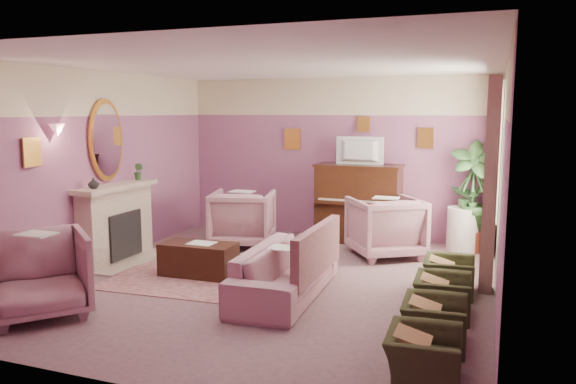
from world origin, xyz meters
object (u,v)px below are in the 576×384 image
(piano, at_px, (358,204))
(olive_chair_b, at_px, (435,315))
(sofa, at_px, (285,262))
(olive_chair_c, at_px, (443,290))
(floral_armchair_front, at_px, (39,270))
(floral_armchair_right, at_px, (385,224))
(floral_armchair_left, at_px, (243,215))
(olive_chair_d, at_px, (449,270))
(coffee_table, at_px, (199,259))
(side_table, at_px, (464,229))
(television, at_px, (359,149))
(olive_chair_a, at_px, (424,349))

(piano, xyz_separation_m, olive_chair_b, (1.70, -3.96, -0.35))
(sofa, relative_size, olive_chair_c, 3.03)
(piano, bearing_deg, olive_chair_b, -66.84)
(floral_armchair_front, bearing_deg, floral_armchair_right, 51.54)
(floral_armchair_left, height_order, olive_chair_d, floral_armchair_left)
(floral_armchair_front, xyz_separation_m, olive_chair_b, (4.12, 0.71, -0.22))
(olive_chair_b, height_order, olive_chair_c, same)
(sofa, bearing_deg, floral_armchair_left, 126.30)
(coffee_table, xyz_separation_m, floral_armchair_left, (-0.16, 1.75, 0.29))
(piano, xyz_separation_m, floral_armchair_left, (-1.71, -0.99, -0.14))
(piano, height_order, side_table, piano)
(floral_armchair_front, bearing_deg, floral_armchair_left, 79.14)
(sofa, relative_size, floral_armchair_right, 2.02)
(television, height_order, floral_armchair_right, television)
(floral_armchair_right, xyz_separation_m, floral_armchair_front, (-3.05, -3.84, 0.00))
(sofa, relative_size, side_table, 2.97)
(olive_chair_d, height_order, side_table, side_table)
(sofa, height_order, olive_chair_d, sofa)
(coffee_table, xyz_separation_m, floral_armchair_right, (2.18, 1.90, 0.29))
(olive_chair_c, bearing_deg, olive_chair_a, -90.00)
(olive_chair_a, distance_m, olive_chair_c, 1.64)
(piano, relative_size, television, 1.75)
(television, distance_m, sofa, 3.29)
(piano, height_order, sofa, piano)
(olive_chair_a, bearing_deg, floral_armchair_right, 105.17)
(coffee_table, xyz_separation_m, olive_chair_a, (3.25, -2.05, 0.07))
(olive_chair_b, distance_m, side_table, 3.92)
(floral_armchair_right, distance_m, olive_chair_c, 2.55)
(floral_armchair_right, bearing_deg, floral_armchair_front, -128.46)
(coffee_table, height_order, sofa, sofa)
(television, distance_m, side_table, 2.14)
(piano, bearing_deg, floral_armchair_front, -117.36)
(sofa, xyz_separation_m, floral_armchair_front, (-2.27, -1.56, 0.09))
(television, xyz_separation_m, side_table, (1.73, 0.01, -1.25))
(olive_chair_c, relative_size, side_table, 0.98)
(olive_chair_a, bearing_deg, floral_armchair_left, 131.92)
(olive_chair_d, xyz_separation_m, side_table, (0.04, 2.28, 0.05))
(piano, distance_m, olive_chair_d, 2.90)
(olive_chair_b, bearing_deg, floral_armchair_front, -170.15)
(olive_chair_b, bearing_deg, olive_chair_c, 90.00)
(floral_armchair_left, height_order, olive_chair_c, floral_armchair_left)
(television, bearing_deg, sofa, -92.77)
(floral_armchair_front, distance_m, olive_chair_a, 4.12)
(floral_armchair_right, bearing_deg, olive_chair_c, -65.10)
(coffee_table, distance_m, olive_chair_d, 3.28)
(piano, relative_size, olive_chair_c, 2.04)
(sofa, distance_m, floral_armchair_left, 2.64)
(television, height_order, floral_armchair_left, television)
(floral_armchair_left, xyz_separation_m, olive_chair_d, (3.41, -1.34, -0.22))
(television, distance_m, floral_armchair_right, 1.48)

